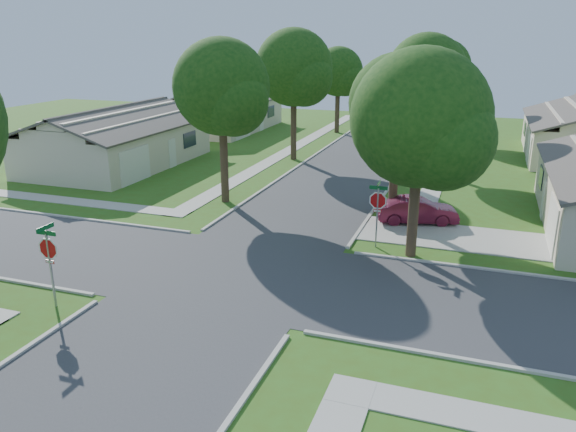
# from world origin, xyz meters

# --- Properties ---
(ground) EXTENTS (100.00, 100.00, 0.00)m
(ground) POSITION_xyz_m (0.00, 0.00, 0.00)
(ground) COLOR #3A5918
(ground) RESTS_ON ground
(road_ns) EXTENTS (7.00, 100.00, 0.02)m
(road_ns) POSITION_xyz_m (0.00, 0.00, 0.00)
(road_ns) COLOR #333335
(road_ns) RESTS_ON ground
(sidewalk_ne) EXTENTS (1.20, 40.00, 0.04)m
(sidewalk_ne) POSITION_xyz_m (6.10, 26.00, 0.02)
(sidewalk_ne) COLOR #9E9B91
(sidewalk_ne) RESTS_ON ground
(sidewalk_nw) EXTENTS (1.20, 40.00, 0.04)m
(sidewalk_nw) POSITION_xyz_m (-6.10, 26.00, 0.02)
(sidewalk_nw) COLOR #9E9B91
(sidewalk_nw) RESTS_ON ground
(driveway) EXTENTS (8.80, 3.60, 0.05)m
(driveway) POSITION_xyz_m (7.90, 7.10, 0.03)
(driveway) COLOR #9E9B91
(driveway) RESTS_ON ground
(stop_sign_sw) EXTENTS (1.05, 0.80, 2.98)m
(stop_sign_sw) POSITION_xyz_m (-4.70, -4.70, 2.03)
(stop_sign_sw) COLOR gray
(stop_sign_sw) RESTS_ON ground
(stop_sign_ne) EXTENTS (1.05, 0.80, 2.98)m
(stop_sign_ne) POSITION_xyz_m (4.70, 4.70, 2.03)
(stop_sign_ne) COLOR gray
(stop_sign_ne) RESTS_ON ground
(tree_e_near) EXTENTS (4.97, 4.80, 8.28)m
(tree_e_near) POSITION_xyz_m (4.75, 9.01, 5.64)
(tree_e_near) COLOR #38281C
(tree_e_near) RESTS_ON ground
(tree_e_mid) EXTENTS (5.59, 5.40, 9.21)m
(tree_e_mid) POSITION_xyz_m (4.76, 21.01, 6.25)
(tree_e_mid) COLOR #38281C
(tree_e_mid) RESTS_ON ground
(tree_e_far) EXTENTS (5.17, 5.00, 8.72)m
(tree_e_far) POSITION_xyz_m (4.75, 34.01, 5.98)
(tree_e_far) COLOR #38281C
(tree_e_far) RESTS_ON ground
(tree_w_near) EXTENTS (5.38, 5.20, 8.97)m
(tree_w_near) POSITION_xyz_m (-4.64, 9.01, 6.12)
(tree_w_near) COLOR #38281C
(tree_w_near) RESTS_ON ground
(tree_w_mid) EXTENTS (5.80, 5.60, 9.56)m
(tree_w_mid) POSITION_xyz_m (-4.64, 21.01, 6.49)
(tree_w_mid) COLOR #38281C
(tree_w_mid) RESTS_ON ground
(tree_w_far) EXTENTS (4.76, 4.60, 8.04)m
(tree_w_far) POSITION_xyz_m (-4.65, 34.01, 5.51)
(tree_w_far) COLOR #38281C
(tree_w_far) RESTS_ON ground
(tree_ne_corner) EXTENTS (5.80, 5.60, 8.66)m
(tree_ne_corner) POSITION_xyz_m (6.36, 4.21, 5.59)
(tree_ne_corner) COLOR #38281C
(tree_ne_corner) RESTS_ON ground
(house_nw_near) EXTENTS (8.42, 13.60, 4.23)m
(house_nw_near) POSITION_xyz_m (-15.99, 15.00, 1.52)
(house_nw_near) COLOR beige
(house_nw_near) RESTS_ON ground
(house_nw_far) EXTENTS (8.42, 13.60, 4.23)m
(house_nw_far) POSITION_xyz_m (-15.99, 32.00, 1.52)
(house_nw_far) COLOR beige
(house_nw_far) RESTS_ON ground
(car_driveway) EXTENTS (4.19, 2.42, 1.30)m
(car_driveway) POSITION_xyz_m (6.00, 8.70, 0.65)
(car_driveway) COLOR #501023
(car_driveway) RESTS_ON ground
(car_curb_east) EXTENTS (2.20, 4.30, 1.40)m
(car_curb_east) POSITION_xyz_m (3.20, 33.70, 0.70)
(car_curb_east) COLOR black
(car_curb_east) RESTS_ON ground
(car_curb_west) EXTENTS (2.01, 4.46, 1.27)m
(car_curb_west) POSITION_xyz_m (-3.20, 41.01, 0.63)
(car_curb_west) COLOR black
(car_curb_west) RESTS_ON ground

